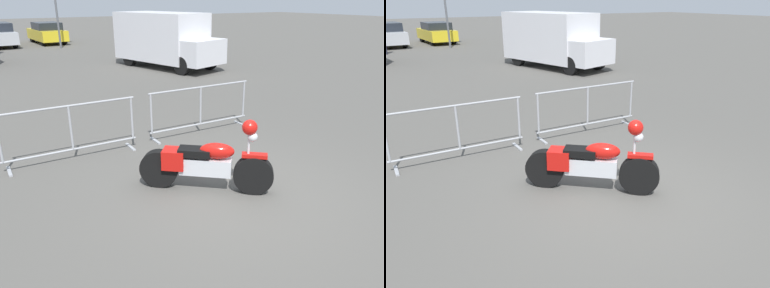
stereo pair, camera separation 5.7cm
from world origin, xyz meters
TOP-DOWN VIEW (x-y plane):
  - ground_plane at (0.00, 0.00)m, footprint 120.00×120.00m
  - motorcycle at (-0.29, 0.39)m, footprint 1.72×1.53m
  - crowd_barrier_near at (-1.74, 2.72)m, footprint 2.53×0.50m
  - crowd_barrier_far at (1.15, 2.72)m, footprint 2.53×0.50m
  - delivery_van at (4.63, 10.86)m, footprint 3.22×5.34m
  - parked_car_silver at (-0.79, 23.03)m, footprint 2.00×4.40m
  - parked_car_yellow at (2.34, 23.39)m, footprint 1.88×4.14m
  - planter_island at (8.24, 17.21)m, footprint 3.50×3.50m

SIDE VIEW (x-z plane):
  - ground_plane at x=0.00m, z-range 0.00..0.00m
  - planter_island at x=8.24m, z-range -0.16..1.01m
  - motorcycle at x=-0.29m, z-range -0.14..1.06m
  - crowd_barrier_near at x=-1.74m, z-range 0.02..1.09m
  - crowd_barrier_far at x=1.15m, z-range 0.02..1.09m
  - parked_car_yellow at x=2.34m, z-range 0.01..1.39m
  - parked_car_silver at x=-0.79m, z-range 0.01..1.47m
  - delivery_van at x=4.63m, z-range 0.09..2.40m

